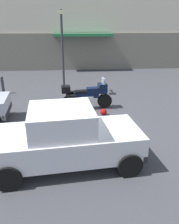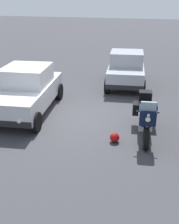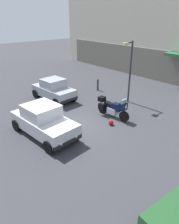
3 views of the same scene
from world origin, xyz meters
name	(u,v)px [view 1 (image 1 of 3)]	position (x,y,z in m)	size (l,w,h in m)	color
ground_plane	(70,135)	(0.00, 0.00, 0.00)	(80.00, 80.00, 0.00)	#38383D
building_facade_rear	(67,3)	(0.00, 12.53, 4.93)	(32.08, 3.40, 9.96)	beige
motorcycle	(86,95)	(0.73, 2.46, 0.62)	(2.26, 0.83, 1.36)	black
helmet	(104,112)	(1.40, 1.65, 0.14)	(0.28, 0.28, 0.28)	#990C0C
car_hatchback_near	(66,138)	(-0.07, -1.73, 0.81)	(3.98, 2.11, 1.64)	silver
streetlamp_curbside	(62,44)	(-0.29, 4.94, 2.59)	(0.28, 0.94, 4.19)	#2D2D33
bollard_curbside	(2,84)	(-3.56, 5.15, 0.50)	(0.16, 0.16, 0.95)	#333338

